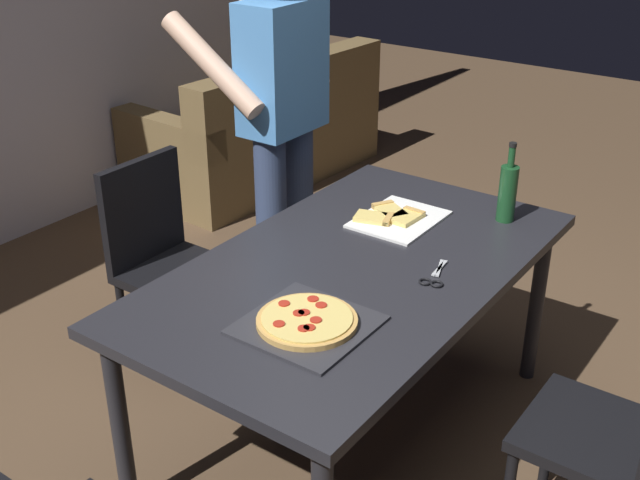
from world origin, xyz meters
name	(u,v)px	position (x,y,z in m)	size (l,w,h in m)	color
ground_plane	(351,434)	(0.00, 0.00, 0.00)	(12.00, 12.00, 0.00)	brown
dining_table	(355,282)	(0.00, 0.00, 0.68)	(1.69, 0.97, 0.75)	#232328
chair_near_camera	(627,424)	(0.00, -0.97, 0.51)	(0.42, 0.42, 0.90)	black
chair_far_side	(163,251)	(0.00, 0.97, 0.51)	(0.42, 0.42, 0.90)	black
couch	(263,135)	(1.90, 1.99, 0.30)	(1.74, 0.94, 0.85)	brown
person_serving_pizza	(280,118)	(0.54, 0.75, 1.00)	(0.55, 0.54, 1.75)	#38476B
pepperoni_pizza_on_tray	(307,322)	(-0.42, -0.10, 0.77)	(0.37, 0.37, 0.04)	#2D2D33
pizza_slices_on_towel	(395,217)	(0.40, 0.07, 0.76)	(0.36, 0.29, 0.03)	white
wine_bottle	(508,192)	(0.64, -0.27, 0.87)	(0.07, 0.07, 0.32)	#194723
kitchen_scissors	(434,277)	(0.07, -0.27, 0.76)	(0.20, 0.10, 0.01)	silver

